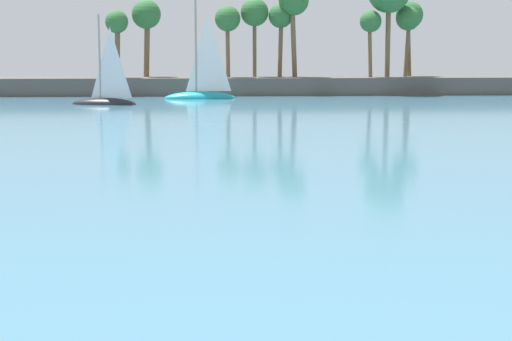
{
  "coord_description": "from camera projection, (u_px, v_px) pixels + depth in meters",
  "views": [
    {
      "loc": [
        1.17,
        -0.4,
        5.42
      ],
      "look_at": [
        2.02,
        15.87,
        2.87
      ],
      "focal_mm": 58.28,
      "sensor_mm": 36.0,
      "label": 1
    }
  ],
  "objects": [
    {
      "name": "sailboat_far_left",
      "position": [
        105.0,
        96.0,
        70.47
      ],
      "size": [
        5.82,
        2.62,
        8.14
      ],
      "color": "black",
      "rests_on": "sea"
    },
    {
      "name": "sea",
      "position": [
        198.0,
        108.0,
        66.89
      ],
      "size": [
        220.0,
        114.33,
        0.06
      ],
      "primitive_type": "cube",
      "color": "teal",
      "rests_on": "ground"
    },
    {
      "name": "palm_headland",
      "position": [
        212.0,
        65.0,
        83.34
      ],
      "size": [
        112.73,
        6.1,
        12.85
      ],
      "color": "#514C47",
      "rests_on": "ground"
    },
    {
      "name": "sailboat_toward_headland",
      "position": [
        202.0,
        89.0,
        77.77
      ],
      "size": [
        6.86,
        2.52,
        9.76
      ],
      "color": "teal",
      "rests_on": "sea"
    }
  ]
}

